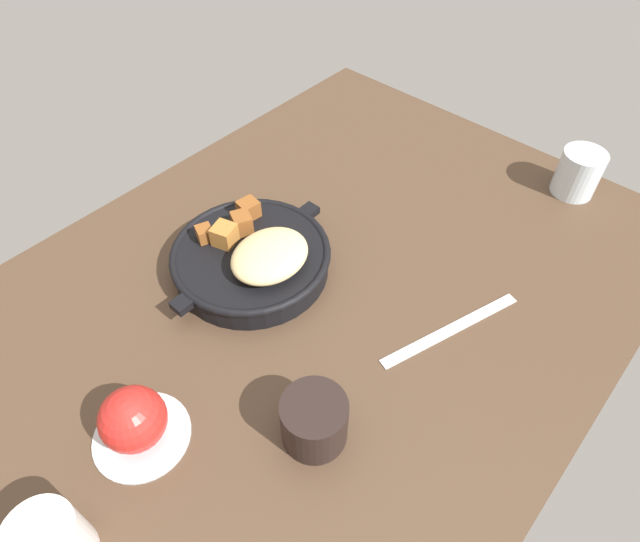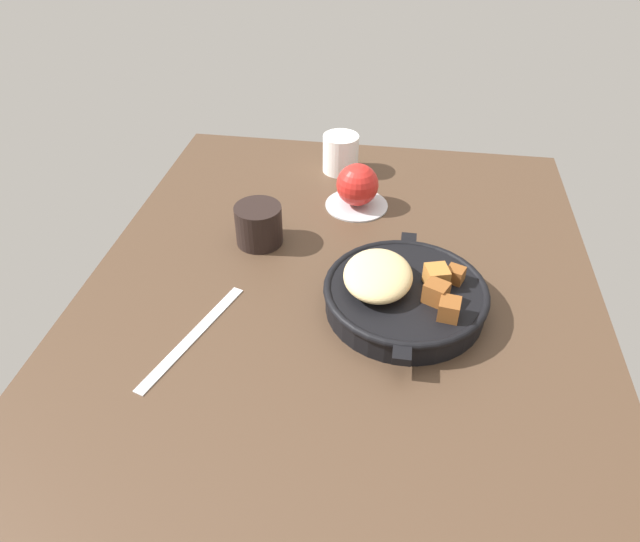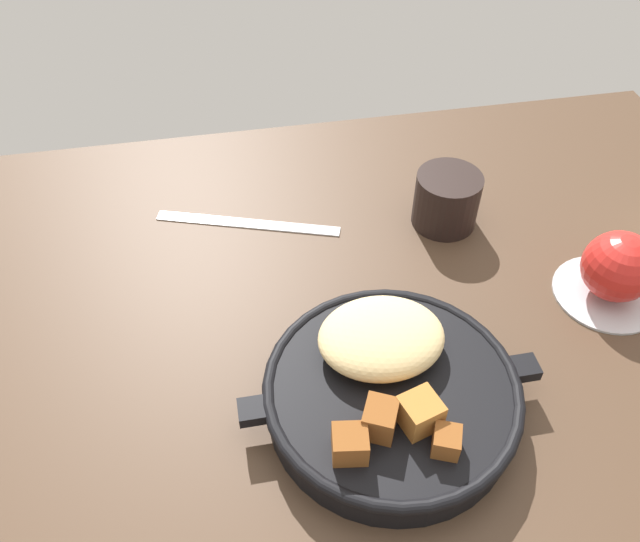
{
  "view_description": "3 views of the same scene",
  "coord_description": "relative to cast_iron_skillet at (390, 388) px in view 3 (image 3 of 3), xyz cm",
  "views": [
    {
      "loc": [
        36.55,
        34.58,
        60.88
      ],
      "look_at": [
        -0.42,
        1.5,
        5.69
      ],
      "focal_mm": 30.44,
      "sensor_mm": 36.0,
      "label": 1
    },
    {
      "loc": [
        -62.22,
        -7.31,
        56.81
      ],
      "look_at": [
        4.13,
        2.92,
        4.0
      ],
      "focal_mm": 32.59,
      "sensor_mm": 36.0,
      "label": 2
    },
    {
      "loc": [
        -10.12,
        -40.94,
        52.7
      ],
      "look_at": [
        -2.07,
        2.62,
        6.99
      ],
      "focal_mm": 36.1,
      "sensor_mm": 36.0,
      "label": 3
    }
  ],
  "objects": [
    {
      "name": "cast_iron_skillet",
      "position": [
        0.0,
        0.0,
        0.0
      ],
      "size": [
        27.98,
        23.66,
        7.65
      ],
      "color": "black",
      "rests_on": "ground_plane"
    },
    {
      "name": "butter_knife",
      "position": [
        -10.34,
        28.16,
        -2.72
      ],
      "size": [
        22.13,
        8.66,
        0.36
      ],
      "primitive_type": "cube",
      "rotation": [
        0.0,
        0.0,
        -0.32
      ],
      "color": "silver",
      "rests_on": "ground_plane"
    },
    {
      "name": "red_apple",
      "position": [
        27.24,
        9.66,
        1.52
      ],
      "size": [
        7.65,
        7.65,
        7.65
      ],
      "primitive_type": "sphere",
      "color": "red",
      "rests_on": "saucer_plate"
    },
    {
      "name": "coffee_mug_dark",
      "position": [
        13.39,
        24.33,
        0.49
      ],
      "size": [
        7.81,
        7.81,
        6.79
      ],
      "primitive_type": "cylinder",
      "color": "black",
      "rests_on": "ground_plane"
    },
    {
      "name": "saucer_plate",
      "position": [
        27.24,
        9.66,
        -2.6
      ],
      "size": [
        11.52,
        11.52,
        0.6
      ],
      "primitive_type": "cylinder",
      "color": "#B7BABF",
      "rests_on": "ground_plane"
    },
    {
      "name": "ground_plane",
      "position": [
        -2.24,
        9.35,
        -4.1
      ],
      "size": [
        109.51,
        78.35,
        2.4
      ],
      "primitive_type": "cube",
      "color": "#473323"
    }
  ]
}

